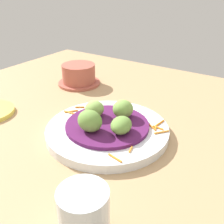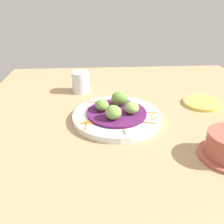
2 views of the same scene
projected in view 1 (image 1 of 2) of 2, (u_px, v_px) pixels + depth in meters
The scene contains 10 objects.
table_surface at pixel (84, 133), 63.11cm from camera, with size 110.00×110.00×2.00cm, color tan.
main_plate at pixel (107, 130), 60.30cm from camera, with size 27.91×27.91×1.99cm, color silver.
cabbage_bed at pixel (107, 125), 59.66cm from camera, with size 18.91×18.91×0.82cm, color #51194C.
carrot_garnish at pixel (118, 122), 61.43cm from camera, with size 25.88×21.76×0.40cm.
guac_scoop_left at pixel (94, 109), 61.81cm from camera, with size 4.49×4.61×3.77cm, color #84A851.
guac_scoop_center at pixel (90, 121), 55.65cm from camera, with size 4.54×5.58×4.79cm, color olive.
guac_scoop_right at pixel (121, 125), 55.47cm from camera, with size 5.56×4.39×3.41cm, color olive.
guac_scoop_back at pixel (123, 109), 61.20cm from camera, with size 4.78×4.91×4.26cm, color #759E47.
terracotta_bowl at pixel (79, 75), 87.24cm from camera, with size 13.93×13.93×6.79cm.
water_glass at pixel (84, 215), 35.04cm from camera, with size 6.93×6.93×8.30cm, color silver.
Camera 1 is at (35.32, -41.01, 34.53)cm, focal length 42.21 mm.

